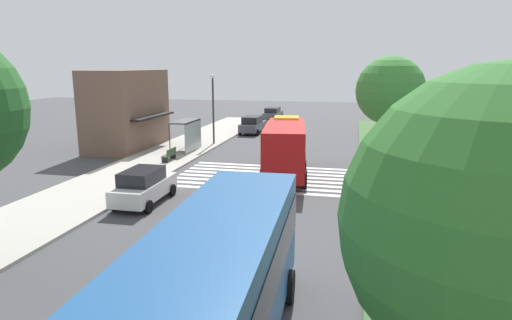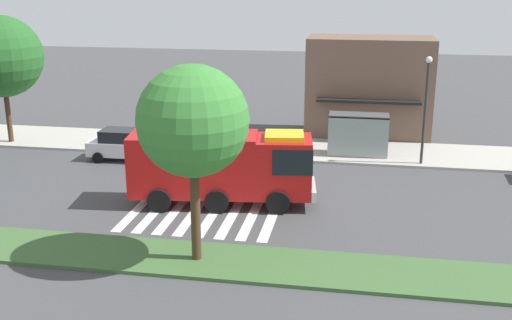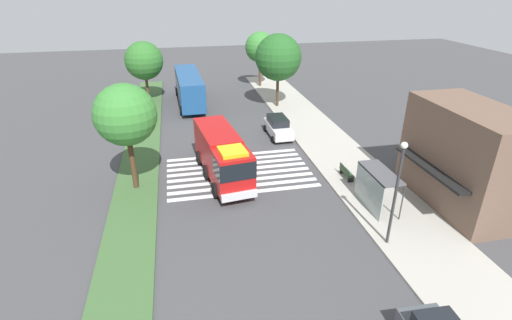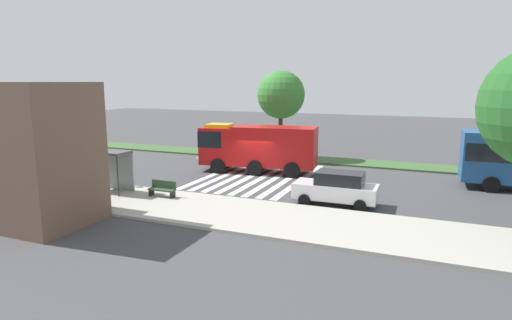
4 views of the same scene
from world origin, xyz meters
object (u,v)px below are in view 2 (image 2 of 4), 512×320
at_px(fire_truck, 227,165).
at_px(bench_near_shelter, 290,145).
at_px(street_lamp, 426,101).
at_px(median_tree_west, 193,122).
at_px(bus_stop_shelter, 358,127).
at_px(sidewalk_tree_west, 2,57).
at_px(parked_car_west, 126,145).

bearing_deg(fire_truck, bench_near_shelter, 70.26).
distance_m(street_lamp, median_tree_west, 17.06).
relative_size(street_lamp, median_tree_west, 0.82).
distance_m(bus_stop_shelter, sidewalk_tree_west, 22.38).
height_order(parked_car_west, street_lamp, street_lamp).
xyz_separation_m(street_lamp, sidewalk_tree_west, (-25.69, 0.40, 1.86)).
xyz_separation_m(street_lamp, median_tree_west, (-9.36, -14.16, 1.73)).
bearing_deg(bench_near_shelter, median_tree_west, -96.62).
relative_size(parked_car_west, sidewalk_tree_west, 0.56).
bearing_deg(sidewalk_tree_west, fire_truck, -27.29).
xyz_separation_m(fire_truck, sidewalk_tree_west, (-16.13, 8.32, 3.63)).
xyz_separation_m(fire_truck, median_tree_west, (0.20, -6.24, 3.50)).
bearing_deg(street_lamp, parked_car_west, -173.94).
relative_size(bench_near_shelter, street_lamp, 0.26).
relative_size(bus_stop_shelter, street_lamp, 0.58).
height_order(fire_truck, street_lamp, street_lamp).
bearing_deg(bus_stop_shelter, parked_car_west, -168.62).
bearing_deg(bench_near_shelter, street_lamp, -6.64).
distance_m(parked_car_west, median_tree_west, 15.20).
distance_m(parked_car_west, street_lamp, 17.30).
distance_m(bench_near_shelter, median_tree_west, 15.91).
xyz_separation_m(parked_car_west, street_lamp, (16.97, 1.80, 2.81)).
bearing_deg(fire_truck, median_tree_west, -95.50).
bearing_deg(street_lamp, sidewalk_tree_west, 179.11).
height_order(street_lamp, median_tree_west, median_tree_west).
bearing_deg(bus_stop_shelter, fire_truck, -124.00).
height_order(bus_stop_shelter, sidewalk_tree_west, sidewalk_tree_west).
relative_size(fire_truck, bench_near_shelter, 5.55).
bearing_deg(street_lamp, fire_truck, -140.35).
relative_size(parked_car_west, median_tree_west, 0.61).
xyz_separation_m(bench_near_shelter, median_tree_west, (-1.75, -15.04, 4.87)).
distance_m(parked_car_west, sidewalk_tree_west, 10.13).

